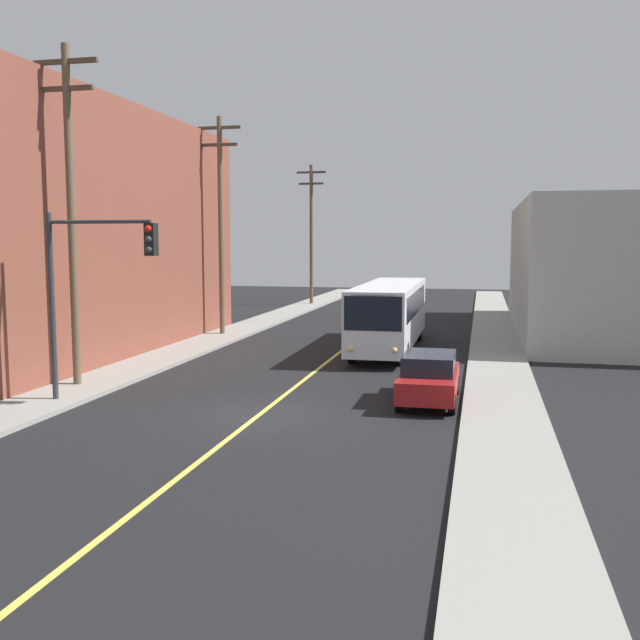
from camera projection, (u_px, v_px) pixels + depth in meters
ground_plane at (259, 415)px, 21.88m from camera, size 120.00×120.00×0.00m
sidewalk_left at (174, 354)px, 33.15m from camera, size 2.50×90.00×0.15m
sidewalk_right at (498, 366)px, 29.99m from camera, size 2.50×90.00×0.15m
lane_stripe_center at (348, 345)px, 36.43m from camera, size 0.16×60.00×0.01m
building_left_brick at (53, 233)px, 34.36m from camera, size 10.00×21.80×11.28m
building_right_warehouse at (628, 269)px, 40.58m from camera, size 12.00×22.09×7.37m
city_bus at (390, 312)px, 34.84m from camera, size 2.66×12.18×3.20m
parked_car_red at (429, 377)px, 23.50m from camera, size 1.82×4.40×1.62m
utility_pole_near at (71, 203)px, 25.23m from camera, size 2.40×0.28×11.82m
utility_pole_mid at (221, 217)px, 39.37m from camera, size 2.40×0.28×11.77m
utility_pole_far at (311, 228)px, 58.65m from camera, size 2.40×0.28×11.21m
traffic_signal_left_corner at (94, 271)px, 22.69m from camera, size 3.75×0.48×6.00m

